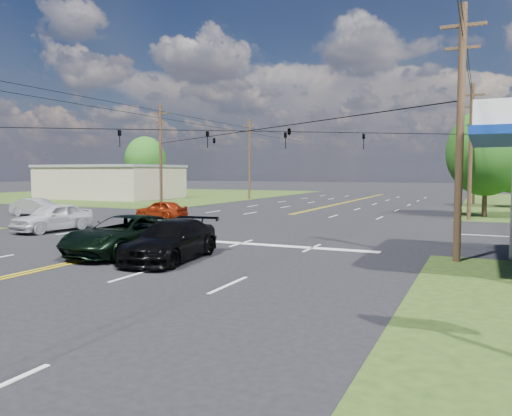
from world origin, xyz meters
The scene contains 18 objects.
ground centered at (0.00, 12.00, 0.00)m, with size 280.00×280.00×0.00m, color black.
grass_nw centered at (-35.00, 44.00, 0.00)m, with size 46.00×48.00×0.03m, color #243B13.
stop_bar centered at (5.00, 4.00, 0.00)m, with size 10.00×0.50×0.02m, color silver.
retail_nw centered at (-30.00, 34.00, 2.00)m, with size 16.00×11.00×4.00m, color tan.
pole_se centered at (13.00, 3.00, 4.92)m, with size 1.60×0.28×9.50m.
pole_nw centered at (-13.00, 21.00, 4.92)m, with size 1.60×0.28×9.50m.
pole_ne centered at (13.00, 21.00, 4.92)m, with size 1.60×0.28×9.50m.
pole_left_far centered at (-13.00, 40.00, 5.17)m, with size 1.60×0.28×10.00m.
pole_right_far centered at (13.00, 40.00, 5.17)m, with size 1.60×0.28×10.00m.
span_wire_signals centered at (0.00, 12.00, 6.00)m, with size 26.00×18.00×1.13m.
power_lines centered at (0.00, 10.00, 8.60)m, with size 26.04×100.00×0.64m.
tree_right_a centered at (14.00, 24.00, 4.87)m, with size 5.70×5.70×8.18m.
tree_far_l centered at (-32.00, 44.00, 5.19)m, with size 6.08×6.08×8.72m.
pickup_dkgreen centered at (0.50, -0.70, 0.80)m, with size 2.66×5.76×1.60m, color black.
suv_black centered at (3.00, -1.10, 0.77)m, with size 2.15×5.29×1.53m, color black.
pickup_white centered at (-8.47, 4.00, 0.81)m, with size 1.91×4.74×1.62m, color silver.
sedan_silver centered at (-17.50, 11.00, 0.68)m, with size 1.45×4.14×1.37m, color silver.
sedan_red centered at (-7.37, 13.00, 0.67)m, with size 1.59×3.94×1.34m, color #95260A.
Camera 1 is at (13.80, -17.00, 3.37)m, focal length 35.00 mm.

